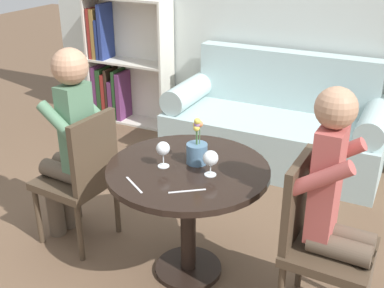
# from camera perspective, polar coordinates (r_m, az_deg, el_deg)

# --- Properties ---
(ground_plane) EXTENTS (16.00, 16.00, 0.00)m
(ground_plane) POSITION_cam_1_polar(r_m,az_deg,el_deg) (3.02, -0.43, -14.71)
(ground_plane) COLOR brown
(round_table) EXTENTS (0.90, 0.90, 0.70)m
(round_table) POSITION_cam_1_polar(r_m,az_deg,el_deg) (2.70, -0.47, -5.55)
(round_table) COLOR black
(round_table) RESTS_ON ground_plane
(couch) EXTENTS (1.82, 0.80, 0.92)m
(couch) POSITION_cam_1_polar(r_m,az_deg,el_deg) (4.22, 9.77, 1.95)
(couch) COLOR #A8C1C1
(couch) RESTS_ON ground_plane
(bookshelf_left) EXTENTS (0.89, 0.28, 1.28)m
(bookshelf_left) POSITION_cam_1_polar(r_m,az_deg,el_deg) (5.09, -8.46, 8.97)
(bookshelf_left) COLOR silver
(bookshelf_left) RESTS_ON ground_plane
(chair_left) EXTENTS (0.45, 0.45, 0.90)m
(chair_left) POSITION_cam_1_polar(r_m,az_deg,el_deg) (3.08, -12.85, -3.50)
(chair_left) COLOR #473828
(chair_left) RESTS_ON ground_plane
(chair_right) EXTENTS (0.43, 0.43, 0.90)m
(chair_right) POSITION_cam_1_polar(r_m,az_deg,el_deg) (2.52, 14.54, -10.51)
(chair_right) COLOR #473828
(chair_right) RESTS_ON ground_plane
(person_left) EXTENTS (0.44, 0.36, 1.29)m
(person_left) POSITION_cam_1_polar(r_m,az_deg,el_deg) (3.05, -14.31, 0.25)
(person_left) COLOR brown
(person_left) RESTS_ON ground_plane
(person_right) EXTENTS (0.43, 0.35, 1.27)m
(person_right) POSITION_cam_1_polar(r_m,az_deg,el_deg) (2.42, 17.01, -7.66)
(person_right) COLOR brown
(person_right) RESTS_ON ground_plane
(wine_glass_left) EXTENTS (0.08, 0.08, 0.15)m
(wine_glass_left) POSITION_cam_1_polar(r_m,az_deg,el_deg) (2.60, -3.45, -0.63)
(wine_glass_left) COLOR white
(wine_glass_left) RESTS_ON round_table
(wine_glass_right) EXTENTS (0.08, 0.08, 0.14)m
(wine_glass_right) POSITION_cam_1_polar(r_m,az_deg,el_deg) (2.51, 2.22, -1.75)
(wine_glass_right) COLOR white
(wine_glass_right) RESTS_ON round_table
(flower_vase) EXTENTS (0.12, 0.12, 0.27)m
(flower_vase) POSITION_cam_1_polar(r_m,az_deg,el_deg) (2.64, 0.59, -0.68)
(flower_vase) COLOR slate
(flower_vase) RESTS_ON round_table
(knife_left_setting) EXTENTS (0.16, 0.11, 0.00)m
(knife_left_setting) POSITION_cam_1_polar(r_m,az_deg,el_deg) (2.48, -6.88, -4.82)
(knife_left_setting) COLOR silver
(knife_left_setting) RESTS_ON round_table
(fork_left_setting) EXTENTS (0.16, 0.12, 0.00)m
(fork_left_setting) POSITION_cam_1_polar(r_m,az_deg,el_deg) (2.40, -0.58, -5.59)
(fork_left_setting) COLOR silver
(fork_left_setting) RESTS_ON round_table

